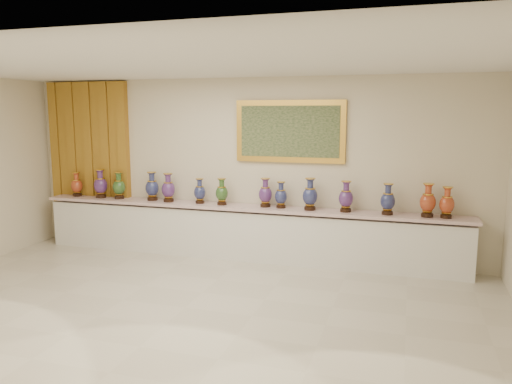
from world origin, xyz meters
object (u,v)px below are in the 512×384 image
vase_1 (101,185)px  vase_2 (119,187)px  counter (243,233)px  vase_0 (77,185)px

vase_1 → vase_2: vase_1 is taller
counter → vase_1: vase_1 is taller
vase_1 → vase_2: size_ratio=1.08×
counter → vase_1: size_ratio=14.10×
vase_0 → vase_1: size_ratio=0.86×
vase_0 → vase_2: size_ratio=0.93×
vase_0 → vase_1: (0.52, -0.02, 0.03)m
vase_1 → vase_2: bearing=2.4°
counter → vase_2: bearing=180.0°
vase_1 → vase_2: (0.37, 0.02, -0.02)m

